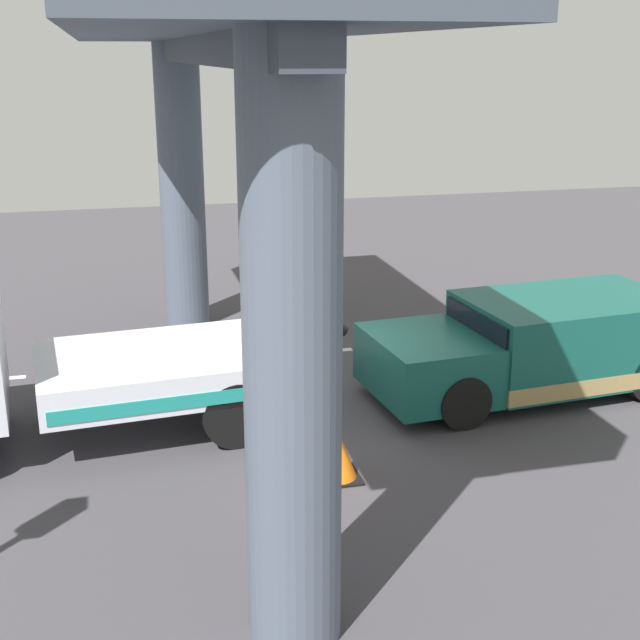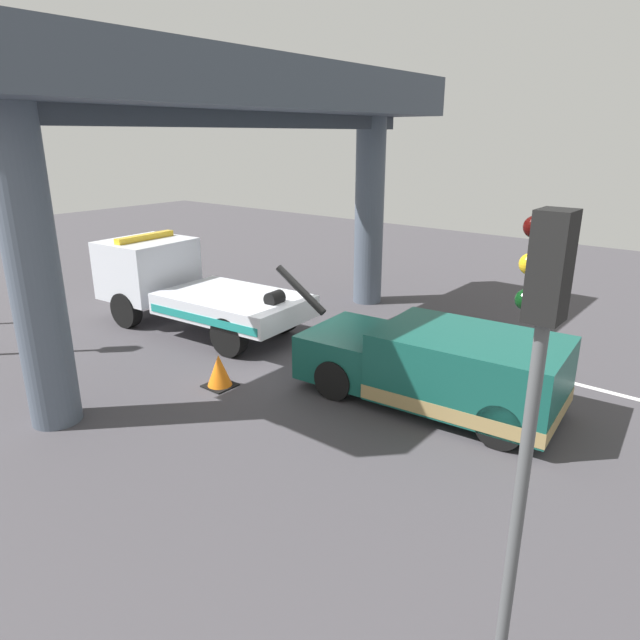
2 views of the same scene
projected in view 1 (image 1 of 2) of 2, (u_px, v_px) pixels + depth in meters
name	position (u px, v px, depth m)	size (l,w,h in m)	color
ground_plane	(322.00, 414.00, 13.68)	(60.00, 40.00, 0.10)	#423F44
lane_stripe_west	(571.00, 331.00, 17.62)	(2.60, 0.16, 0.01)	silver
lane_stripe_mid	(286.00, 355.00, 16.22)	(2.60, 0.16, 0.01)	silver
tow_truck_white	(33.00, 365.00, 12.24)	(7.33, 2.88, 2.46)	silver
towed_van_green	(536.00, 347.00, 14.30)	(5.36, 2.60, 1.58)	#145147
overpass_structure	(208.00, 40.00, 11.60)	(3.60, 12.37, 6.72)	#4C5666
traffic_cone_orange	(337.00, 454.00, 11.43)	(0.61, 0.61, 0.72)	orange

